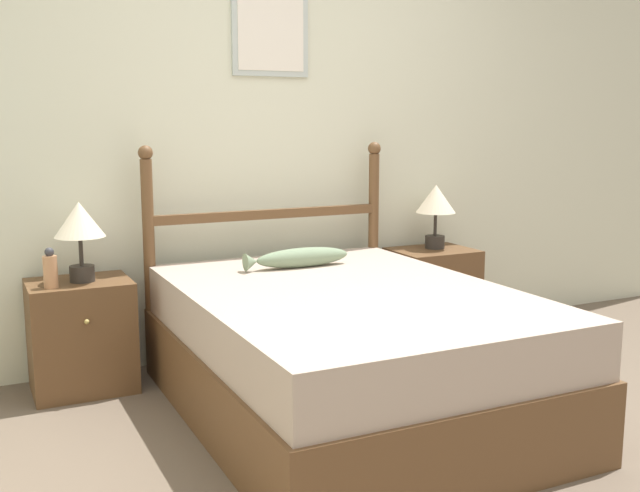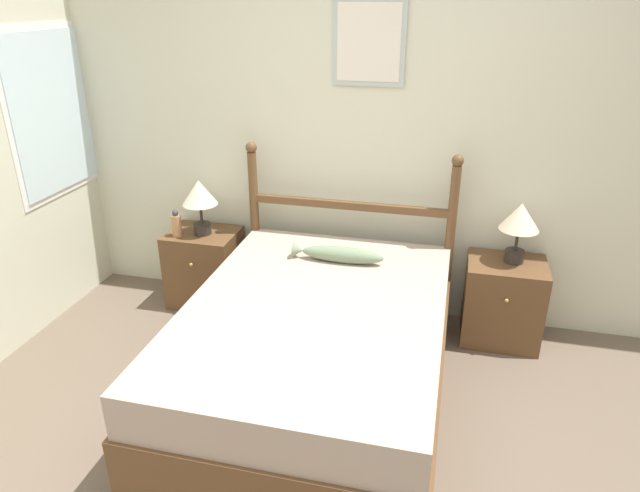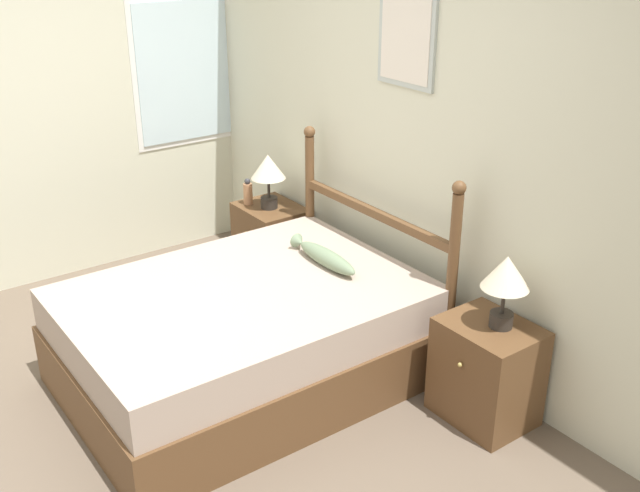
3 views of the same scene
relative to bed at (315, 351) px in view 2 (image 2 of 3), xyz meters
name	(u,v)px [view 2 (image 2 of 3)]	position (x,y,z in m)	size (l,w,h in m)	color
ground_plane	(310,483)	(0.14, -0.64, -0.29)	(16.00, 16.00, 0.00)	brown
wall_back	(377,130)	(0.14, 1.09, 0.99)	(6.40, 0.08, 2.55)	beige
bed	(315,351)	(0.00, 0.00, 0.00)	(1.39, 1.90, 0.58)	brown
headboard	(349,226)	(0.00, 0.92, 0.38)	(1.40, 0.08, 1.19)	brown
nightstand_left	(205,267)	(-1.03, 0.84, -0.01)	(0.48, 0.41, 0.55)	brown
nightstand_right	(502,301)	(1.03, 0.84, -0.01)	(0.48, 0.41, 0.55)	brown
table_lamp_left	(200,196)	(-1.01, 0.82, 0.54)	(0.24, 0.24, 0.39)	#2D2823
table_lamp_right	(520,221)	(1.06, 0.87, 0.54)	(0.24, 0.24, 0.39)	#2D2823
bottle	(176,224)	(-1.17, 0.74, 0.35)	(0.07, 0.07, 0.19)	tan
fish_pillow	(338,254)	(0.01, 0.55, 0.34)	(0.57, 0.10, 0.10)	gray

